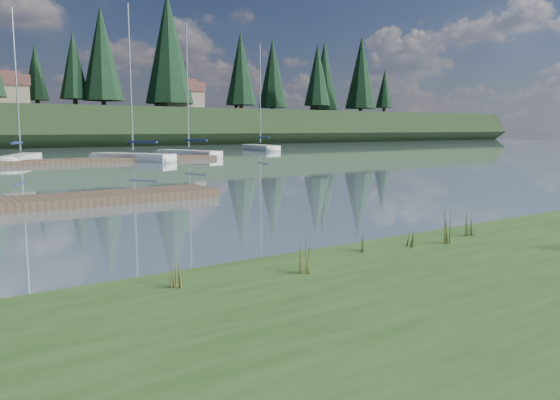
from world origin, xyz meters
TOP-DOWN VIEW (x-y plane):
  - bank at (0.00, -6.00)m, footprint 60.00×9.00m
  - dock_far at (2.00, 30.00)m, footprint 26.00×2.20m
  - sailboat_bg_2 at (1.98, 33.39)m, footprint 4.03×6.93m
  - sailboat_bg_3 at (8.46, 30.68)m, footprint 4.91×7.40m
  - sailboat_bg_4 at (14.33, 33.50)m, footprint 3.43×7.45m
  - sailboat_bg_5 at (27.14, 42.22)m, footprint 2.84×8.10m
  - weed_0 at (-0.35, -2.61)m, footprint 0.17×0.14m
  - weed_1 at (1.24, -2.12)m, footprint 0.17×0.14m
  - weed_2 at (2.92, -2.48)m, footprint 0.17×0.14m
  - weed_3 at (-2.22, -2.31)m, footprint 0.17×0.14m
  - weed_4 at (2.18, -2.35)m, footprint 0.17×0.14m
  - weed_5 at (3.87, -2.27)m, footprint 0.17×0.14m
  - mud_lip at (0.00, -1.60)m, footprint 60.00×0.50m
  - conifer_5 at (15.00, 70.00)m, footprint 3.96×3.96m
  - conifer_6 at (28.00, 68.00)m, footprint 7.04×7.04m
  - conifer_7 at (42.00, 71.00)m, footprint 5.28×5.28m
  - conifer_8 at (55.00, 67.00)m, footprint 4.62×4.62m
  - conifer_9 at (68.00, 70.00)m, footprint 5.94×5.94m
  - house_1 at (6.00, 71.00)m, footprint 6.30×5.30m
  - house_2 at (30.00, 69.00)m, footprint 6.30×5.30m

SIDE VIEW (x-z plane):
  - mud_lip at x=0.00m, z-range 0.00..0.14m
  - dock_far at x=2.00m, z-range 0.00..0.30m
  - bank at x=0.00m, z-range 0.00..0.35m
  - sailboat_bg_5 at x=27.14m, z-range -5.37..6.00m
  - sailboat_bg_3 at x=8.46m, z-range -5.28..5.93m
  - sailboat_bg_4 at x=14.33m, z-range -5.12..5.78m
  - sailboat_bg_2 at x=1.98m, z-range -4.96..5.62m
  - weed_4 at x=2.18m, z-range 0.32..0.68m
  - weed_1 at x=1.24m, z-range 0.32..0.74m
  - weed_3 at x=-2.22m, z-range 0.31..0.77m
  - weed_5 at x=3.87m, z-range 0.31..0.82m
  - weed_0 at x=-0.35m, z-range 0.30..0.94m
  - weed_2 at x=2.92m, z-range 0.29..1.01m
  - house_1 at x=6.00m, z-range 4.99..9.64m
  - house_2 at x=30.00m, z-range 4.99..9.64m
  - conifer_5 at x=15.00m, z-range 5.65..16.00m
  - conifer_8 at x=55.00m, z-range 5.62..17.40m
  - conifer_7 at x=42.00m, z-range 5.59..18.79m
  - conifer_9 at x=68.00m, z-range 5.55..20.18m
  - conifer_6 at x=28.00m, z-range 5.49..22.49m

